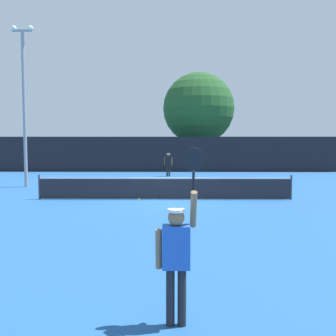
# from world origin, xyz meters

# --- Properties ---
(ground_plane) EXTENTS (120.00, 120.00, 0.00)m
(ground_plane) POSITION_xyz_m (0.00, 0.00, 0.00)
(ground_plane) COLOR #235693
(tennis_net) EXTENTS (11.07, 0.08, 1.07)m
(tennis_net) POSITION_xyz_m (0.00, 0.00, 0.51)
(tennis_net) COLOR #232328
(tennis_net) RESTS_ON ground
(perimeter_fence) EXTENTS (28.30, 0.12, 2.88)m
(perimeter_fence) POSITION_xyz_m (0.00, 15.03, 1.44)
(perimeter_fence) COLOR black
(perimeter_fence) RESTS_ON ground
(player_serving) EXTENTS (0.68, 0.39, 2.48)m
(player_serving) POSITION_xyz_m (0.40, -11.46, 1.08)
(player_serving) COLOR blue
(player_serving) RESTS_ON ground
(player_receiving) EXTENTS (0.57, 0.24, 1.64)m
(player_receiving) POSITION_xyz_m (0.03, 10.79, 1.00)
(player_receiving) COLOR black
(player_receiving) RESTS_ON ground
(tennis_ball) EXTENTS (0.07, 0.07, 0.07)m
(tennis_ball) POSITION_xyz_m (-1.11, -0.20, 0.03)
(tennis_ball) COLOR #CCE033
(tennis_ball) RESTS_ON ground
(light_pole) EXTENTS (1.18, 0.28, 8.75)m
(light_pole) POSITION_xyz_m (-7.77, 4.44, 4.94)
(light_pole) COLOR gray
(light_pole) RESTS_ON ground
(large_tree) EXTENTS (6.59, 6.59, 8.83)m
(large_tree) POSITION_xyz_m (2.76, 19.30, 5.52)
(large_tree) COLOR brown
(large_tree) RESTS_ON ground
(parked_car_near) EXTENTS (1.94, 4.22, 1.69)m
(parked_car_near) POSITION_xyz_m (6.50, 20.23, 0.78)
(parked_car_near) COLOR red
(parked_car_near) RESTS_ON ground
(parked_car_mid) EXTENTS (2.25, 4.35, 1.69)m
(parked_car_mid) POSITION_xyz_m (10.21, 20.33, 0.78)
(parked_car_mid) COLOR #B7B7BC
(parked_car_mid) RESTS_ON ground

